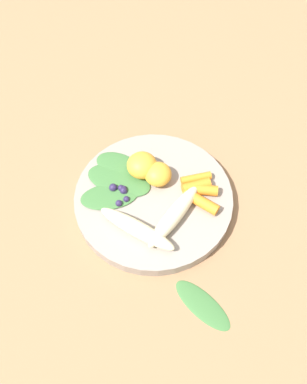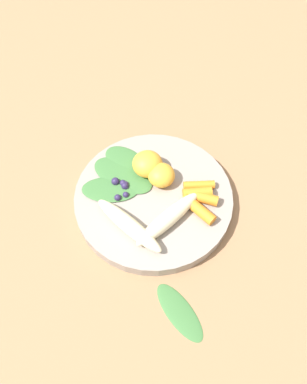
{
  "view_description": "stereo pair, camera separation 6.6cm",
  "coord_description": "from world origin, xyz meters",
  "px_view_note": "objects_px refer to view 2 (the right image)",
  "views": [
    {
      "loc": [
        -0.34,
        0.09,
        0.6
      ],
      "look_at": [
        0.0,
        0.0,
        0.04
      ],
      "focal_mm": 35.08,
      "sensor_mm": 36.0,
      "label": 1
    },
    {
      "loc": [
        -0.35,
        0.02,
        0.6
      ],
      "look_at": [
        0.0,
        0.0,
        0.04
      ],
      "focal_mm": 35.08,
      "sensor_mm": 36.0,
      "label": 2
    }
  ],
  "objects_px": {
    "banana_peeled_right": "(129,225)",
    "kale_leaf_stray": "(180,312)",
    "banana_peeled_left": "(168,218)",
    "orange_segment_near": "(147,164)",
    "bowl": "(154,199)"
  },
  "relations": [
    {
      "from": "bowl",
      "to": "banana_peeled_left",
      "type": "bearing_deg",
      "value": -159.14
    },
    {
      "from": "banana_peeled_left",
      "to": "orange_segment_near",
      "type": "distance_m",
      "value": 0.11
    },
    {
      "from": "banana_peeled_left",
      "to": "banana_peeled_right",
      "type": "relative_size",
      "value": 1.0
    },
    {
      "from": "bowl",
      "to": "kale_leaf_stray",
      "type": "height_order",
      "value": "bowl"
    },
    {
      "from": "banana_peeled_left",
      "to": "kale_leaf_stray",
      "type": "distance_m",
      "value": 0.15
    },
    {
      "from": "banana_peeled_right",
      "to": "banana_peeled_left",
      "type": "bearing_deg",
      "value": 52.81
    },
    {
      "from": "bowl",
      "to": "banana_peeled_left",
      "type": "relative_size",
      "value": 1.99
    },
    {
      "from": "bowl",
      "to": "orange_segment_near",
      "type": "relative_size",
      "value": 5.14
    },
    {
      "from": "banana_peeled_left",
      "to": "bowl",
      "type": "bearing_deg",
      "value": 70.64
    },
    {
      "from": "banana_peeled_left",
      "to": "kale_leaf_stray",
      "type": "xyz_separation_m",
      "value": [
        -0.15,
        -0.01,
        -0.04
      ]
    },
    {
      "from": "banana_peeled_left",
      "to": "kale_leaf_stray",
      "type": "relative_size",
      "value": 1.33
    },
    {
      "from": "banana_peeled_right",
      "to": "kale_leaf_stray",
      "type": "bearing_deg",
      "value": -16.39
    },
    {
      "from": "banana_peeled_right",
      "to": "kale_leaf_stray",
      "type": "distance_m",
      "value": 0.16
    },
    {
      "from": "banana_peeled_right",
      "to": "orange_segment_near",
      "type": "relative_size",
      "value": 2.59
    },
    {
      "from": "banana_peeled_left",
      "to": "orange_segment_near",
      "type": "bearing_deg",
      "value": 64.64
    }
  ]
}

